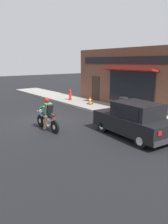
% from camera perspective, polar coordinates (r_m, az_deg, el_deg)
% --- Properties ---
extents(ground_plane, '(80.00, 80.00, 0.00)m').
position_cam_1_polar(ground_plane, '(12.40, -9.98, -2.45)').
color(ground_plane, black).
extents(sidewalk_curb, '(2.60, 22.00, 0.14)m').
position_cam_1_polar(sidewalk_curb, '(17.39, -0.43, 2.45)').
color(sidewalk_curb, gray).
rests_on(sidewalk_curb, ground).
extents(storefront_building, '(1.25, 9.08, 4.20)m').
position_cam_1_polar(storefront_building, '(16.19, 9.66, 8.76)').
color(storefront_building, brown).
rests_on(storefront_building, ground).
extents(motorcycle_with_rider, '(0.56, 2.02, 1.62)m').
position_cam_1_polar(motorcycle_with_rider, '(10.70, -9.52, -1.17)').
color(motorcycle_with_rider, black).
rests_on(motorcycle_with_rider, ground).
extents(car_hatchback, '(1.94, 3.90, 1.57)m').
position_cam_1_polar(car_hatchback, '(9.84, 12.84, -2.04)').
color(car_hatchback, black).
rests_on(car_hatchback, ground).
extents(trash_bin, '(0.56, 0.56, 0.98)m').
position_cam_1_polar(trash_bin, '(13.74, 10.22, 1.79)').
color(trash_bin, '#514C47').
rests_on(trash_bin, sidewalk_curb).
extents(traffic_cone, '(0.36, 0.36, 0.60)m').
position_cam_1_polar(traffic_cone, '(16.41, 1.58, 3.09)').
color(traffic_cone, black).
rests_on(traffic_cone, sidewalk_curb).
extents(fire_hydrant, '(0.36, 0.24, 0.88)m').
position_cam_1_polar(fire_hydrant, '(18.14, -3.62, 4.48)').
color(fire_hydrant, red).
rests_on(fire_hydrant, sidewalk_curb).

